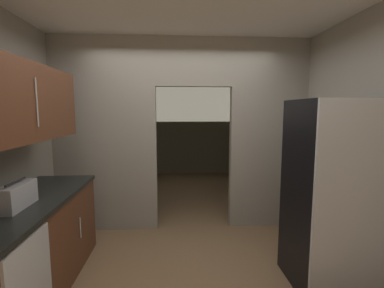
% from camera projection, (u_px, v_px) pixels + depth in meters
% --- Properties ---
extents(ground, '(20.00, 20.00, 0.00)m').
position_uv_depth(ground, '(188.00, 287.00, 2.63)').
color(ground, brown).
extents(kitchen_overhead_slab, '(3.93, 6.80, 0.06)m').
position_uv_depth(kitchen_overhead_slab, '(185.00, 7.00, 2.72)').
color(kitchen_overhead_slab, silver).
extents(kitchen_partition, '(3.53, 0.12, 2.67)m').
position_uv_depth(kitchen_partition, '(179.00, 129.00, 3.84)').
color(kitchen_partition, '#9E998C').
rests_on(kitchen_partition, ground).
extents(adjoining_room_shell, '(3.53, 3.47, 2.67)m').
position_uv_depth(adjoining_room_shell, '(179.00, 126.00, 6.12)').
color(adjoining_room_shell, gray).
rests_on(adjoining_room_shell, ground).
extents(refrigerator, '(0.73, 0.72, 1.78)m').
position_uv_depth(refrigerator, '(333.00, 195.00, 2.58)').
color(refrigerator, black).
rests_on(refrigerator, ground).
extents(lower_cabinet_run, '(0.67, 2.00, 0.90)m').
position_uv_depth(lower_cabinet_run, '(26.00, 252.00, 2.40)').
color(lower_cabinet_run, brown).
rests_on(lower_cabinet_run, ground).
extents(upper_cabinet_counterside, '(0.36, 1.80, 0.67)m').
position_uv_depth(upper_cabinet_counterside, '(14.00, 102.00, 2.24)').
color(upper_cabinet_counterside, brown).
extents(boombox, '(0.15, 0.40, 0.23)m').
position_uv_depth(boombox, '(16.00, 196.00, 2.22)').
color(boombox, '#B2B2B7').
rests_on(boombox, lower_cabinet_run).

